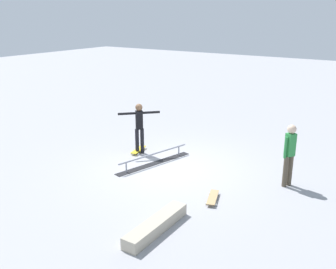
{
  "coord_description": "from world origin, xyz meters",
  "views": [
    {
      "loc": [
        8.62,
        5.71,
        4.31
      ],
      "look_at": [
        -0.03,
        -0.08,
        1.0
      ],
      "focal_mm": 41.26,
      "sensor_mm": 36.0,
      "label": 1
    }
  ],
  "objects_px": {
    "skater_main": "(139,125)",
    "loose_skateboard_natural": "(213,197)",
    "grind_rail": "(154,159)",
    "bystander_green_shirt": "(290,152)",
    "skateboard_main": "(139,150)",
    "skate_ledge": "(156,225)"
  },
  "relations": [
    {
      "from": "bystander_green_shirt",
      "to": "loose_skateboard_natural",
      "type": "distance_m",
      "value": 2.33
    },
    {
      "from": "grind_rail",
      "to": "skateboard_main",
      "type": "bearing_deg",
      "value": -104.24
    },
    {
      "from": "grind_rail",
      "to": "skater_main",
      "type": "distance_m",
      "value": 1.28
    },
    {
      "from": "skater_main",
      "to": "loose_skateboard_natural",
      "type": "bearing_deg",
      "value": 109.44
    },
    {
      "from": "skate_ledge",
      "to": "loose_skateboard_natural",
      "type": "relative_size",
      "value": 2.26
    },
    {
      "from": "skater_main",
      "to": "bystander_green_shirt",
      "type": "xyz_separation_m",
      "value": [
        -0.21,
        4.64,
        -0.01
      ]
    },
    {
      "from": "skater_main",
      "to": "grind_rail",
      "type": "bearing_deg",
      "value": 106.58
    },
    {
      "from": "grind_rail",
      "to": "skater_main",
      "type": "xyz_separation_m",
      "value": [
        -0.47,
        -0.89,
        0.8
      ]
    },
    {
      "from": "skate_ledge",
      "to": "bystander_green_shirt",
      "type": "xyz_separation_m",
      "value": [
        -3.66,
        1.55,
        0.8
      ]
    },
    {
      "from": "grind_rail",
      "to": "loose_skateboard_natural",
      "type": "distance_m",
      "value": 2.77
    },
    {
      "from": "bystander_green_shirt",
      "to": "grind_rail",
      "type": "bearing_deg",
      "value": 128.63
    },
    {
      "from": "skateboard_main",
      "to": "loose_skateboard_natural",
      "type": "height_order",
      "value": "same"
    },
    {
      "from": "grind_rail",
      "to": "skateboard_main",
      "type": "height_order",
      "value": "grind_rail"
    },
    {
      "from": "grind_rail",
      "to": "loose_skateboard_natural",
      "type": "height_order",
      "value": "grind_rail"
    },
    {
      "from": "skater_main",
      "to": "loose_skateboard_natural",
      "type": "height_order",
      "value": "skater_main"
    },
    {
      "from": "skate_ledge",
      "to": "loose_skateboard_natural",
      "type": "xyz_separation_m",
      "value": [
        -1.87,
        0.33,
        -0.06
      ]
    },
    {
      "from": "grind_rail",
      "to": "bystander_green_shirt",
      "type": "xyz_separation_m",
      "value": [
        -0.68,
        3.75,
        0.79
      ]
    },
    {
      "from": "skateboard_main",
      "to": "skate_ledge",
      "type": "bearing_deg",
      "value": 29.0
    },
    {
      "from": "grind_rail",
      "to": "skateboard_main",
      "type": "relative_size",
      "value": 3.23
    },
    {
      "from": "skate_ledge",
      "to": "skater_main",
      "type": "distance_m",
      "value": 4.7
    },
    {
      "from": "skate_ledge",
      "to": "bystander_green_shirt",
      "type": "distance_m",
      "value": 4.05
    },
    {
      "from": "skateboard_main",
      "to": "loose_skateboard_natural",
      "type": "relative_size",
      "value": 1.0
    }
  ]
}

